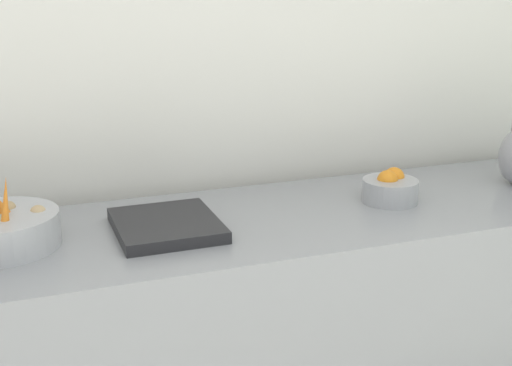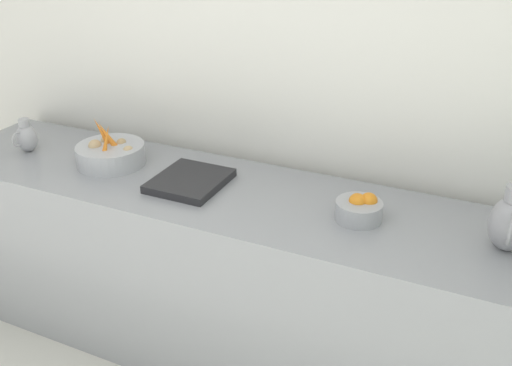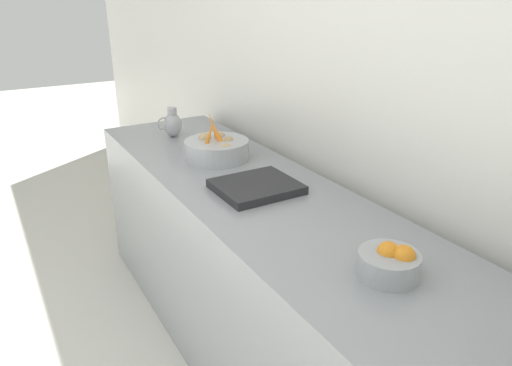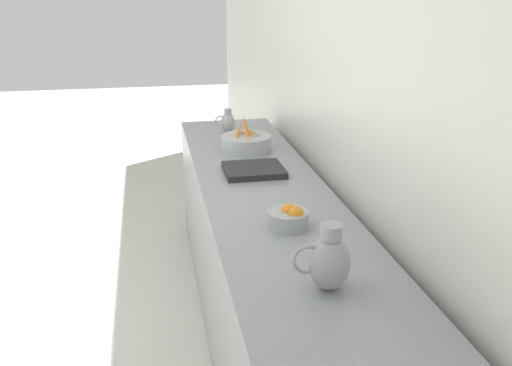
% 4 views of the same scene
% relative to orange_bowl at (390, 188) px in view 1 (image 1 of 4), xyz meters
% --- Properties ---
extents(tile_wall_left, '(0.10, 9.51, 3.00)m').
position_rel_orange_bowl_xyz_m(tile_wall_left, '(-0.45, 0.05, 0.55)').
color(tile_wall_left, white).
rests_on(tile_wall_left, ground_plane).
extents(prep_counter, '(0.68, 3.30, 0.90)m').
position_rel_orange_bowl_xyz_m(prep_counter, '(0.00, -0.45, -0.50)').
color(prep_counter, gray).
rests_on(prep_counter, ground_plane).
extents(orange_bowl, '(0.19, 0.19, 0.11)m').
position_rel_orange_bowl_xyz_m(orange_bowl, '(0.00, 0.00, 0.00)').
color(orange_bowl, '#9EA0A5').
rests_on(orange_bowl, prep_counter).
extents(counter_sink_basin, '(0.34, 0.30, 0.04)m').
position_rel_orange_bowl_xyz_m(counter_sink_basin, '(0.01, -0.78, -0.03)').
color(counter_sink_basin, '#232326').
rests_on(counter_sink_basin, prep_counter).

